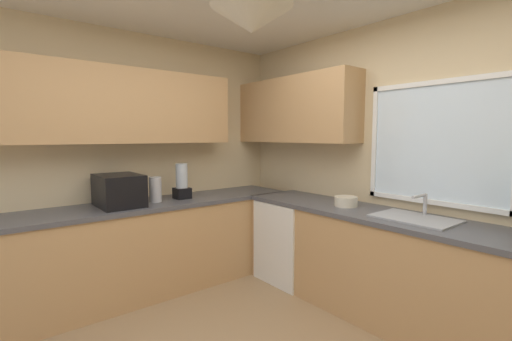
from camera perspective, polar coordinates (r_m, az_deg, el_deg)
The scene contains 9 objects.
room_shell at distance 2.52m, azimuth 1.79°, elevation 10.72°, with size 4.23×3.61×2.61m.
counter_run_left at distance 3.62m, azimuth -18.33°, elevation -11.99°, with size 0.65×3.22×0.88m.
counter_run_back at distance 3.10m, azimuth 24.21°, elevation -15.21°, with size 3.32×0.65×0.88m.
dishwasher at distance 3.82m, azimuth 6.07°, elevation -11.19°, with size 0.60×0.60×0.84m, color white.
microwave at distance 3.43m, azimuth -21.41°, elevation -3.02°, with size 0.48×0.36×0.29m, color black.
kettle at distance 3.53m, azimuth -16.05°, elevation -2.99°, with size 0.12×0.12×0.25m, color #B7B7BC.
sink_assembly at distance 2.99m, azimuth 24.45°, elevation -7.02°, with size 0.59×0.40×0.19m.
bowl at distance 3.31m, azimuth 14.42°, elevation -4.89°, with size 0.21×0.21×0.09m, color beige.
blender_appliance at distance 3.66m, azimuth -11.97°, elevation -1.97°, with size 0.15×0.15×0.36m.
Camera 1 is at (1.50, -1.17, 1.52)m, focal length 24.59 mm.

